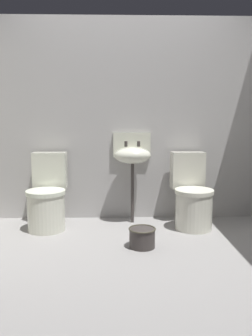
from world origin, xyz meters
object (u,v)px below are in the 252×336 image
(bucket, at_px, (142,237))
(toilet_right, at_px, (192,197))
(toilet_left, at_px, (47,198))
(sink, at_px, (132,155))

(bucket, bearing_deg, toilet_right, 46.19)
(toilet_right, distance_m, bucket, 0.86)
(toilet_right, relative_size, bucket, 3.17)
(toilet_right, bearing_deg, toilet_left, -2.65)
(toilet_right, xyz_separation_m, bucket, (-0.57, -0.59, -0.23))
(toilet_right, height_order, sink, sink)
(sink, bearing_deg, bucket, -86.06)
(toilet_left, distance_m, toilet_right, 1.53)
(toilet_left, distance_m, sink, 1.02)
(toilet_left, relative_size, bucket, 3.17)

